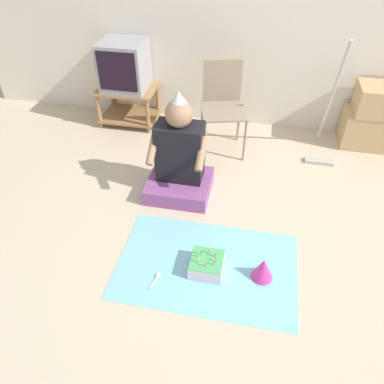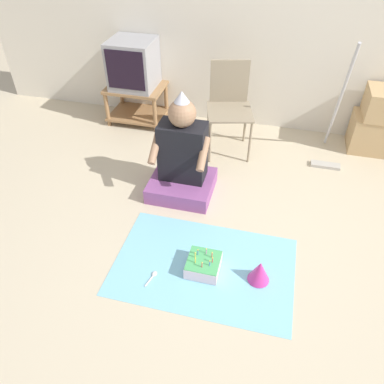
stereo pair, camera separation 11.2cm
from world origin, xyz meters
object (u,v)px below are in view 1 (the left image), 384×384
(tv, at_px, (124,65))
(person_seated, at_px, (180,160))
(cardboard_box_stack, at_px, (374,118))
(dust_mop, at_px, (326,126))
(folding_chair, at_px, (223,101))
(party_hat_blue, at_px, (263,268))
(birthday_cake, at_px, (207,264))

(tv, distance_m, person_seated, 1.45)
(cardboard_box_stack, xyz_separation_m, dust_mop, (-0.51, -0.33, 0.04))
(folding_chair, relative_size, person_seated, 0.93)
(folding_chair, distance_m, cardboard_box_stack, 1.56)
(cardboard_box_stack, bearing_deg, person_seated, -147.26)
(tv, xyz_separation_m, party_hat_blue, (1.63, -1.96, -0.57))
(cardboard_box_stack, xyz_separation_m, party_hat_blue, (-0.99, -1.98, -0.22))
(dust_mop, distance_m, party_hat_blue, 1.73)
(folding_chair, relative_size, cardboard_box_stack, 1.35)
(dust_mop, xyz_separation_m, party_hat_blue, (-0.49, -1.65, -0.26))
(cardboard_box_stack, bearing_deg, birthday_cake, -124.89)
(tv, xyz_separation_m, cardboard_box_stack, (2.62, 0.02, -0.35))
(birthday_cake, bearing_deg, tv, 121.97)
(folding_chair, bearing_deg, tv, 164.02)
(dust_mop, height_order, party_hat_blue, dust_mop)
(cardboard_box_stack, xyz_separation_m, birthday_cake, (-1.39, -1.99, -0.25))
(cardboard_box_stack, relative_size, birthday_cake, 2.79)
(birthday_cake, bearing_deg, dust_mop, 62.01)
(party_hat_blue, bearing_deg, cardboard_box_stack, 63.36)
(dust_mop, xyz_separation_m, person_seated, (-1.27, -0.81, -0.02))
(tv, height_order, folding_chair, tv)
(cardboard_box_stack, bearing_deg, tv, -179.66)
(person_seated, bearing_deg, dust_mop, 32.52)
(tv, xyz_separation_m, dust_mop, (2.11, -0.32, -0.32))
(folding_chair, bearing_deg, birthday_cake, -85.55)
(folding_chair, bearing_deg, dust_mop, -0.08)
(folding_chair, bearing_deg, party_hat_blue, -72.37)
(tv, height_order, person_seated, person_seated)
(tv, xyz_separation_m, folding_chair, (1.10, -0.32, -0.16))
(tv, bearing_deg, folding_chair, -15.98)
(birthday_cake, bearing_deg, party_hat_blue, 1.54)
(tv, bearing_deg, dust_mop, -8.54)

